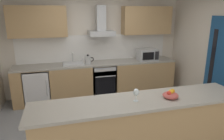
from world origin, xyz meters
The scene contains 15 objects.
ground centered at (0.00, 0.00, -0.01)m, with size 5.57×4.87×0.02m, color gray.
wall_back centered at (0.00, 2.00, 1.30)m, with size 5.57×0.12×2.60m, color silver.
backsplash_tile centered at (0.00, 1.92, 1.23)m, with size 3.88×0.02×0.66m, color white.
counter_back centered at (0.00, 1.62, 0.45)m, with size 4.02×0.60×0.90m.
counter_island centered at (0.11, -0.85, 0.49)m, with size 3.02×0.64×0.96m.
upper_cabinets centered at (0.00, 1.77, 1.91)m, with size 3.96×0.32×0.70m.
side_door centered at (2.27, 0.06, 1.03)m, with size 0.08×0.85×2.05m.
oven centered at (0.12, 1.59, 0.46)m, with size 0.60×0.62×0.80m.
refrigerator centered at (-1.47, 1.59, 0.43)m, with size 0.58×0.60×0.85m.
microwave centered at (1.31, 1.56, 1.05)m, with size 0.50×0.38×0.30m.
sink centered at (-0.61, 1.60, 0.93)m, with size 0.50×0.40×0.26m.
kettle centered at (-0.25, 1.56, 1.01)m, with size 0.29×0.15×0.24m.
range_hood centered at (0.12, 1.72, 1.79)m, with size 0.62×0.45×0.72m.
wine_glass centered at (0.03, -0.88, 1.08)m, with size 0.08×0.08×0.18m.
fruit_bowl centered at (0.54, -0.90, 1.00)m, with size 0.22×0.22×0.13m.
Camera 1 is at (-0.95, -3.24, 2.12)m, focal length 32.60 mm.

